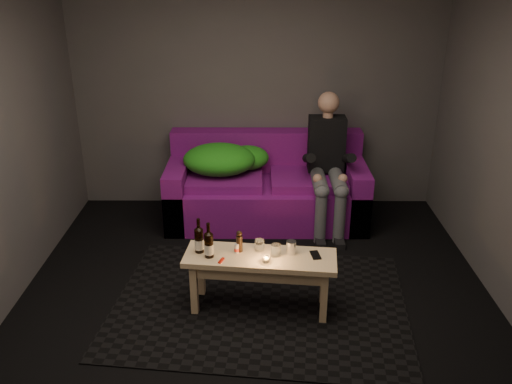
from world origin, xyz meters
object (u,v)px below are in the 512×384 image
sofa (266,190)px  beer_bottle_b (209,244)px  beer_bottle_a (199,240)px  coffee_table (260,265)px  steel_cup (291,247)px  person (328,161)px

sofa → beer_bottle_b: bearing=-105.3°
beer_bottle_a → coffee_table: bearing=-6.9°
beer_bottle_a → steel_cup: bearing=-1.7°
coffee_table → steel_cup: bearing=8.7°
person → coffee_table: person is taller
sofa → beer_bottle_b: 1.80m
sofa → beer_bottle_a: bearing=-108.6°
sofa → coffee_table: (-0.07, -1.70, 0.08)m
sofa → steel_cup: bearing=-84.1°
person → beer_bottle_a: size_ratio=4.81×
person → beer_bottle_b: bearing=-125.3°
coffee_table → steel_cup: size_ratio=11.52×
person → steel_cup: size_ratio=13.12×
beer_bottle_b → beer_bottle_a: bearing=137.7°
person → sofa: bearing=164.7°
beer_bottle_b → steel_cup: size_ratio=2.74×
beer_bottle_a → sofa: bearing=71.4°
person → beer_bottle_a: (-1.18, -1.47, -0.13)m
sofa → beer_bottle_b: sofa is taller
beer_bottle_b → steel_cup: 0.65m
beer_bottle_a → steel_cup: beer_bottle_a is taller
sofa → person: bearing=-15.3°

